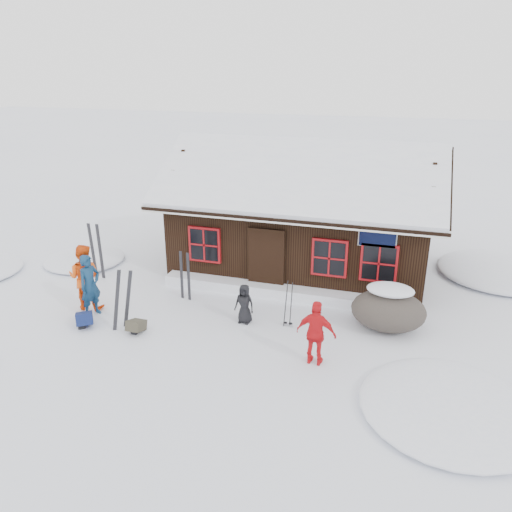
% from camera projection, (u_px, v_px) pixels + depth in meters
% --- Properties ---
extents(ground, '(120.00, 120.00, 0.00)m').
position_uv_depth(ground, '(210.00, 324.00, 13.52)').
color(ground, white).
rests_on(ground, ground).
extents(mountain_hut, '(8.90, 6.09, 4.42)m').
position_uv_depth(mountain_hut, '(304.00, 222.00, 16.99)').
color(mountain_hut, black).
rests_on(mountain_hut, ground).
extents(snow_drift, '(7.60, 0.60, 0.35)m').
position_uv_depth(snow_drift, '(284.00, 292.00, 15.06)').
color(snow_drift, white).
rests_on(snow_drift, ground).
extents(snow_mounds, '(20.60, 13.20, 0.48)m').
position_uv_depth(snow_mounds, '(285.00, 303.00, 14.73)').
color(snow_mounds, white).
rests_on(snow_mounds, ground).
extents(skier_teal, '(0.61, 0.75, 1.79)m').
position_uv_depth(skier_teal, '(90.00, 286.00, 13.74)').
color(skier_teal, navy).
rests_on(skier_teal, ground).
extents(skier_orange_left, '(1.04, 0.87, 1.93)m').
position_uv_depth(skier_orange_left, '(85.00, 277.00, 14.11)').
color(skier_orange_left, '#EF5110').
rests_on(skier_orange_left, ground).
extents(skier_orange_right, '(0.97, 0.47, 1.60)m').
position_uv_depth(skier_orange_right, '(316.00, 333.00, 11.49)').
color(skier_orange_right, red).
rests_on(skier_orange_right, ground).
extents(skier_crouched, '(0.57, 0.40, 1.11)m').
position_uv_depth(skier_crouched, '(244.00, 304.00, 13.44)').
color(skier_crouched, black).
rests_on(skier_crouched, ground).
extents(boulder, '(1.95, 1.46, 1.15)m').
position_uv_depth(boulder, '(388.00, 309.00, 13.09)').
color(boulder, '#49413B').
rests_on(boulder, ground).
extents(ski_pair_left, '(0.56, 0.38, 1.70)m').
position_uv_depth(ski_pair_left, '(122.00, 300.00, 13.08)').
color(ski_pair_left, black).
rests_on(ski_pair_left, ground).
extents(ski_pair_mid, '(0.48, 0.10, 1.89)m').
position_uv_depth(ski_pair_mid, '(96.00, 252.00, 16.23)').
color(ski_pair_mid, black).
rests_on(ski_pair_mid, ground).
extents(ski_pair_right, '(0.35, 0.10, 1.56)m').
position_uv_depth(ski_pair_right, '(185.00, 277.00, 14.73)').
color(ski_pair_right, black).
rests_on(ski_pair_right, ground).
extents(ski_poles, '(0.24, 0.12, 1.35)m').
position_uv_depth(ski_poles, '(288.00, 305.00, 13.22)').
color(ski_poles, black).
rests_on(ski_poles, ground).
extents(backpack_blue, '(0.68, 0.71, 0.31)m').
position_uv_depth(backpack_blue, '(85.00, 321.00, 13.38)').
color(backpack_blue, '#121D4E').
rests_on(backpack_blue, ground).
extents(backpack_olive, '(0.37, 0.50, 0.27)m').
position_uv_depth(backpack_olive, '(136.00, 328.00, 13.08)').
color(backpack_olive, '#3D392C').
rests_on(backpack_olive, ground).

